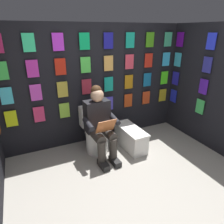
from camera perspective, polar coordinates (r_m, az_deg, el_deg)
The scene contains 6 objects.
ground_plane at distance 2.81m, azimuth 10.71°, elevation -23.16°, with size 30.00×30.00×0.00m, color #9E998E.
display_wall_back at distance 3.71m, azimuth -4.43°, elevation 7.56°, with size 3.43×0.14×2.10m.
display_wall_left at distance 3.95m, azimuth 25.08°, elevation 6.43°, with size 0.14×1.76×2.10m.
toilet at distance 3.55m, azimuth -4.76°, elevation -5.74°, with size 0.41×0.56×0.77m.
person_reading at distance 3.24m, azimuth -3.37°, elevation -3.15°, with size 0.54×0.69×1.19m.
comic_longbox_near at distance 3.68m, azimuth 5.22°, elevation -7.14°, with size 0.32×0.76×0.38m.
Camera 1 is at (1.25, 1.55, 1.98)m, focal length 32.54 mm.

